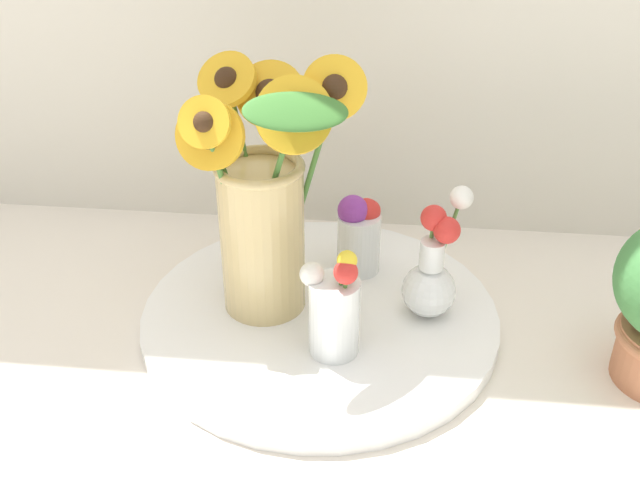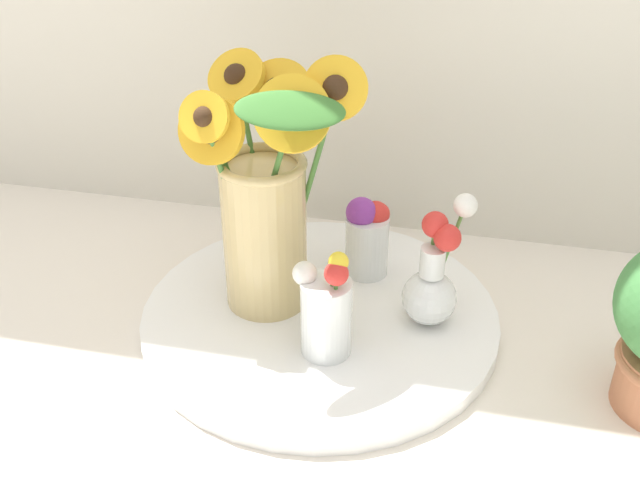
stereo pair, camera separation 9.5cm
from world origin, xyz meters
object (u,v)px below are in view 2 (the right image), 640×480
at_px(serving_tray, 320,316).
at_px(vase_bulb_right, 433,280).
at_px(mason_jar_sunflowers, 266,203).
at_px(vase_small_back, 368,234).
at_px(vase_small_center, 326,311).

bearing_deg(serving_tray, vase_bulb_right, 4.89).
distance_m(mason_jar_sunflowers, vase_bulb_right, 0.24).
relative_size(mason_jar_sunflowers, vase_bulb_right, 2.02).
relative_size(serving_tray, vase_small_back, 4.00).
xyz_separation_m(mason_jar_sunflowers, vase_small_center, (0.10, -0.09, -0.09)).
height_order(serving_tray, vase_small_center, vase_small_center).
bearing_deg(serving_tray, mason_jar_sunflowers, 172.05).
bearing_deg(vase_bulb_right, serving_tray, -175.11).
xyz_separation_m(serving_tray, vase_small_center, (0.03, -0.08, 0.07)).
distance_m(mason_jar_sunflowers, vase_small_center, 0.16).
distance_m(mason_jar_sunflowers, vase_small_back, 0.18).
bearing_deg(vase_small_back, serving_tray, -112.82).
bearing_deg(vase_small_center, vase_bulb_right, 37.47).
height_order(mason_jar_sunflowers, vase_small_center, mason_jar_sunflowers).
height_order(serving_tray, vase_small_back, vase_small_back).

